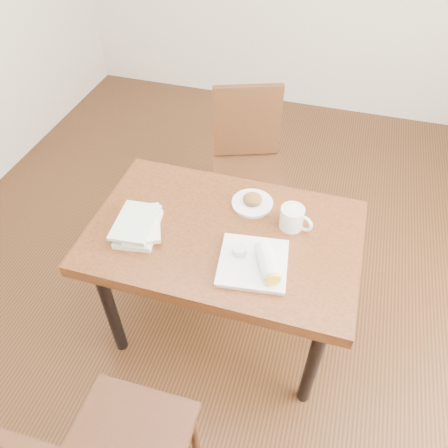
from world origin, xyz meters
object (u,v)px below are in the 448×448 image
(chair_far, at_px, (248,157))
(coffee_mug, at_px, (293,218))
(plate_scone, at_px, (252,202))
(book_stack, at_px, (138,225))
(plate_burrito, at_px, (257,262))
(table, at_px, (224,246))

(chair_far, distance_m, coffee_mug, 0.83)
(plate_scone, distance_m, book_stack, 0.53)
(chair_far, distance_m, plate_burrito, 1.03)
(coffee_mug, xyz_separation_m, plate_burrito, (-0.09, -0.27, -0.03))
(coffee_mug, xyz_separation_m, book_stack, (-0.63, -0.21, -0.02))
(chair_far, distance_m, plate_scone, 0.67)
(table, relative_size, plate_scone, 6.13)
(chair_far, bearing_deg, plate_burrito, -74.05)
(table, distance_m, coffee_mug, 0.33)
(plate_burrito, height_order, book_stack, plate_burrito)
(coffee_mug, relative_size, plate_burrito, 0.49)
(chair_far, height_order, plate_burrito, chair_far)
(chair_far, xyz_separation_m, plate_scone, (0.17, -0.61, 0.22))
(coffee_mug, bearing_deg, plate_scone, 156.30)
(chair_far, relative_size, book_stack, 3.39)
(table, bearing_deg, coffee_mug, 22.95)
(plate_scone, bearing_deg, table, -110.33)
(plate_scone, xyz_separation_m, plate_burrito, (0.11, -0.35, 0.01))
(plate_scone, bearing_deg, coffee_mug, -23.70)
(coffee_mug, distance_m, book_stack, 0.67)
(chair_far, xyz_separation_m, coffee_mug, (0.37, -0.70, 0.26))
(chair_far, xyz_separation_m, book_stack, (-0.26, -0.92, 0.23))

